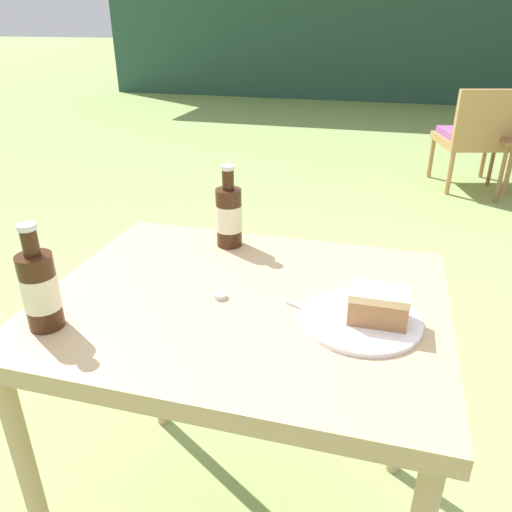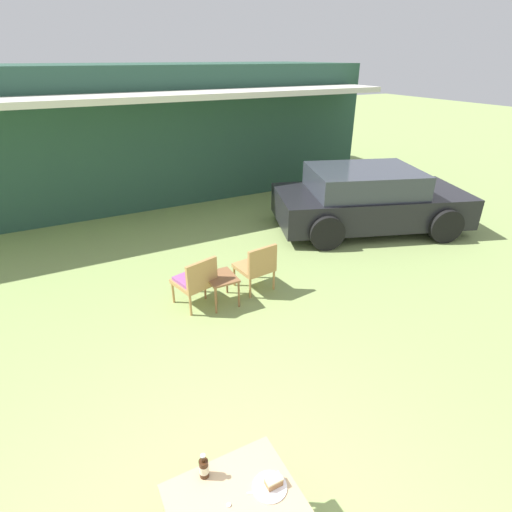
# 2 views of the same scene
# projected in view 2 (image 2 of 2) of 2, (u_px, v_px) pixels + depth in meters

# --- Properties ---
(cabin_building) EXTENTS (11.86, 4.90, 3.13)m
(cabin_building) POSITION_uv_depth(u_px,v_px,m) (126.00, 131.00, 10.24)
(cabin_building) COLOR #284C3D
(cabin_building) RESTS_ON ground_plane
(parked_car) EXTENTS (4.24, 2.96, 1.27)m
(parked_car) POSITION_uv_depth(u_px,v_px,m) (368.00, 199.00, 8.30)
(parked_car) COLOR black
(parked_car) RESTS_ON ground_plane
(wicker_chair_cushioned) EXTENTS (0.62, 0.62, 0.78)m
(wicker_chair_cushioned) POSITION_uv_depth(u_px,v_px,m) (196.00, 280.00, 5.72)
(wicker_chair_cushioned) COLOR #B2844C
(wicker_chair_cushioned) RESTS_ON ground_plane
(wicker_chair_plain) EXTENTS (0.56, 0.57, 0.78)m
(wicker_chair_plain) POSITION_uv_depth(u_px,v_px,m) (257.00, 265.00, 6.10)
(wicker_chair_plain) COLOR #B2844C
(wicker_chair_plain) RESTS_ON ground_plane
(garden_side_table) EXTENTS (0.41, 0.48, 0.45)m
(garden_side_table) POSITION_uv_depth(u_px,v_px,m) (221.00, 280.00, 5.79)
(garden_side_table) COLOR brown
(garden_side_table) RESTS_ON ground_plane
(patio_table) EXTENTS (0.84, 0.66, 0.72)m
(patio_table) POSITION_uv_depth(u_px,v_px,m) (235.00, 507.00, 2.62)
(patio_table) COLOR tan
(patio_table) RESTS_ON ground_plane
(cake_on_plate) EXTENTS (0.23, 0.23, 0.08)m
(cake_on_plate) POSITION_uv_depth(u_px,v_px,m) (272.00, 484.00, 2.66)
(cake_on_plate) COLOR white
(cake_on_plate) RESTS_ON patio_table
(cola_bottle_near) EXTENTS (0.07, 0.07, 0.21)m
(cola_bottle_near) POSITION_uv_depth(u_px,v_px,m) (204.00, 468.00, 2.71)
(cola_bottle_near) COLOR #381E0F
(cola_bottle_near) RESTS_ON patio_table
(fork) EXTENTS (0.17, 0.08, 0.01)m
(fork) POSITION_uv_depth(u_px,v_px,m) (261.00, 492.00, 2.63)
(fork) COLOR silver
(fork) RESTS_ON patio_table
(loose_bottle_cap) EXTENTS (0.03, 0.03, 0.01)m
(loose_bottle_cap) POSITION_uv_depth(u_px,v_px,m) (229.00, 505.00, 2.56)
(loose_bottle_cap) COLOR silver
(loose_bottle_cap) RESTS_ON patio_table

